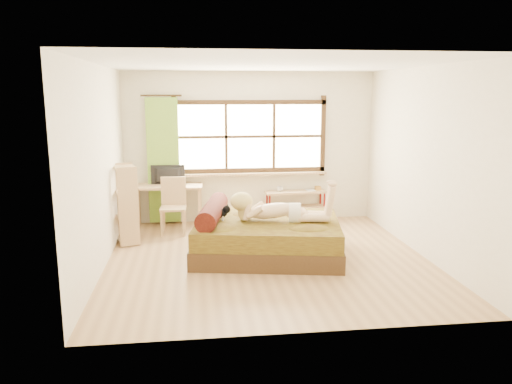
{
  "coord_description": "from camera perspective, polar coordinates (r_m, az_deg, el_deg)",
  "views": [
    {
      "loc": [
        -1.01,
        -6.71,
        2.33
      ],
      "look_at": [
        -0.15,
        0.2,
        0.94
      ],
      "focal_mm": 35.0,
      "sensor_mm": 36.0,
      "label": 1
    }
  ],
  "objects": [
    {
      "name": "bookshelf",
      "position": [
        8.06,
        -14.58,
        -1.3
      ],
      "size": [
        0.42,
        0.59,
        1.22
      ],
      "rotation": [
        0.0,
        0.0,
        0.25
      ],
      "color": "tan",
      "rests_on": "floor"
    },
    {
      "name": "pipe_shelf",
      "position": [
        9.17,
        4.62,
        -0.8
      ],
      "size": [
        1.14,
        0.36,
        0.64
      ],
      "rotation": [
        0.0,
        0.0,
        0.07
      ],
      "color": "tan",
      "rests_on": "floor"
    },
    {
      "name": "bed",
      "position": [
        7.29,
        0.96,
        -5.04
      ],
      "size": [
        2.33,
        2.0,
        0.78
      ],
      "rotation": [
        0.0,
        0.0,
        -0.18
      ],
      "color": "black",
      "rests_on": "floor"
    },
    {
      "name": "wall_right",
      "position": [
        7.52,
        18.66,
        3.23
      ],
      "size": [
        0.0,
        4.5,
        4.5
      ],
      "primitive_type": "plane",
      "rotation": [
        1.57,
        0.0,
        -1.57
      ],
      "color": "silver",
      "rests_on": "floor"
    },
    {
      "name": "wall_left",
      "position": [
        6.89,
        -17.43,
        2.62
      ],
      "size": [
        0.0,
        4.5,
        4.5
      ],
      "primitive_type": "plane",
      "rotation": [
        1.57,
        0.0,
        1.57
      ],
      "color": "silver",
      "rests_on": "floor"
    },
    {
      "name": "book",
      "position": [
        9.18,
        5.79,
        0.18
      ],
      "size": [
        0.16,
        0.21,
        0.02
      ],
      "primitive_type": "imported",
      "rotation": [
        0.0,
        0.0,
        0.07
      ],
      "color": "gray",
      "rests_on": "pipe_shelf"
    },
    {
      "name": "wall_back",
      "position": [
        9.07,
        -0.69,
        5.1
      ],
      "size": [
        4.5,
        0.0,
        4.5
      ],
      "primitive_type": "plane",
      "rotation": [
        1.57,
        0.0,
        0.0
      ],
      "color": "silver",
      "rests_on": "floor"
    },
    {
      "name": "curtain",
      "position": [
        8.93,
        -10.54,
        3.53
      ],
      "size": [
        0.55,
        0.1,
        2.2
      ],
      "primitive_type": "cube",
      "color": "#518023",
      "rests_on": "wall_back"
    },
    {
      "name": "wall_front",
      "position": [
        4.68,
        5.5,
        -0.84
      ],
      "size": [
        4.5,
        0.0,
        4.5
      ],
      "primitive_type": "plane",
      "rotation": [
        -1.57,
        0.0,
        0.0
      ],
      "color": "silver",
      "rests_on": "floor"
    },
    {
      "name": "chair",
      "position": [
        8.5,
        -9.42,
        -1.15
      ],
      "size": [
        0.43,
        0.43,
        0.93
      ],
      "rotation": [
        0.0,
        0.0,
        -0.04
      ],
      "color": "tan",
      "rests_on": "floor"
    },
    {
      "name": "woman",
      "position": [
        7.13,
        2.64,
        -0.89
      ],
      "size": [
        1.5,
        0.67,
        0.62
      ],
      "primitive_type": null,
      "rotation": [
        0.0,
        0.0,
        -0.18
      ],
      "color": "beige",
      "rests_on": "bed"
    },
    {
      "name": "ceiling",
      "position": [
        6.8,
        1.48,
        14.43
      ],
      "size": [
        4.5,
        4.5,
        0.0
      ],
      "primitive_type": "plane",
      "rotation": [
        3.14,
        0.0,
        0.0
      ],
      "color": "white",
      "rests_on": "wall_back"
    },
    {
      "name": "floor",
      "position": [
        7.17,
        1.37,
        -7.65
      ],
      "size": [
        4.5,
        4.5,
        0.0
      ],
      "primitive_type": "plane",
      "color": "#9E754C",
      "rests_on": "ground"
    },
    {
      "name": "kitten",
      "position": [
        7.22,
        -4.4,
        -2.26
      ],
      "size": [
        0.33,
        0.18,
        0.25
      ],
      "primitive_type": null,
      "rotation": [
        0.0,
        0.0,
        -0.18
      ],
      "color": "black",
      "rests_on": "bed"
    },
    {
      "name": "cup",
      "position": [
        9.08,
        2.72,
        0.34
      ],
      "size": [
        0.12,
        0.12,
        0.09
      ],
      "primitive_type": "imported",
      "rotation": [
        0.0,
        0.0,
        0.07
      ],
      "color": "gray",
      "rests_on": "pipe_shelf"
    },
    {
      "name": "desk",
      "position": [
        8.83,
        -10.02,
        0.15
      ],
      "size": [
        1.21,
        0.59,
        0.75
      ],
      "rotation": [
        0.0,
        0.0,
        -0.04
      ],
      "color": "tan",
      "rests_on": "floor"
    },
    {
      "name": "monitor",
      "position": [
        8.84,
        -10.07,
        1.91
      ],
      "size": [
        0.59,
        0.1,
        0.34
      ],
      "primitive_type": "imported",
      "rotation": [
        0.0,
        0.0,
        3.1
      ],
      "color": "black",
      "rests_on": "desk"
    },
    {
      "name": "window",
      "position": [
        9.02,
        -0.67,
        6.08
      ],
      "size": [
        2.8,
        0.16,
        1.46
      ],
      "color": "#FFEDBF",
      "rests_on": "wall_back"
    }
  ]
}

